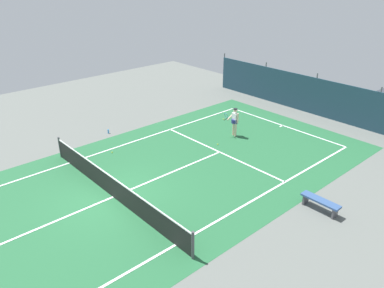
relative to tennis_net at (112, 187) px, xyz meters
name	(u,v)px	position (x,y,z in m)	size (l,w,h in m)	color
ground_plane	(113,197)	(0.00, 0.00, -0.51)	(36.00, 36.00, 0.00)	slate
court_surface	(113,197)	(0.00, 0.00, -0.51)	(11.02, 26.60, 0.01)	#236038
tennis_net	(112,187)	(0.00, 0.00, 0.00)	(10.12, 0.10, 1.10)	black
back_fence	(317,102)	(0.00, 15.56, 0.16)	(16.30, 0.98, 2.70)	#1E3D4C
tennis_player	(235,120)	(-0.97, 8.56, 0.45)	(0.77, 0.71, 1.64)	beige
tennis_ball_near_player	(112,152)	(-3.68, 2.16, -0.48)	(0.07, 0.07, 0.07)	#CCDB33
tennis_ball_midcourt	(223,119)	(-3.11, 9.92, -0.48)	(0.07, 0.07, 0.07)	#CCDB33
tennis_ball_by_sideline	(218,144)	(-0.71, 6.97, -0.48)	(0.07, 0.07, 0.07)	#CCDB33
courtside_bench	(320,202)	(6.31, 5.62, -0.14)	(1.60, 0.40, 0.49)	#335184
water_bottle	(108,131)	(-6.08, 3.37, -0.39)	(0.08, 0.08, 0.24)	#338CD8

